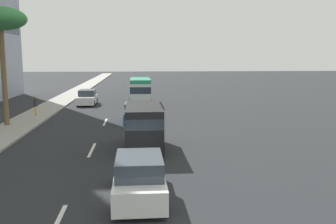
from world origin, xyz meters
TOP-DOWN VIEW (x-y plane):
  - ground_plane at (31.50, 0.00)m, footprint 198.00×198.00m
  - sidewalk_right at (31.50, 6.53)m, footprint 162.00×2.99m
  - lane_stripe_mid at (15.05, 0.00)m, footprint 3.20×0.16m
  - lane_stripe_far at (24.20, 0.00)m, footprint 3.20×0.16m
  - minibus_lead at (36.50, -3.03)m, footprint 6.44×2.41m
  - van_second at (14.85, -3.00)m, footprint 4.93×2.15m
  - car_third at (7.51, -2.68)m, footprint 4.51×1.93m
  - car_fourth at (23.76, -2.48)m, footprint 4.19×1.84m
  - car_fifth at (35.52, 2.90)m, footprint 4.22×1.95m
  - pedestrian_near_lamp at (27.13, 6.32)m, footprint 0.37×0.31m
  - palm_tree at (22.83, 7.36)m, footprint 3.82×3.82m

SIDE VIEW (x-z plane):
  - ground_plane at x=31.50m, z-range 0.00..0.00m
  - lane_stripe_mid at x=15.05m, z-range 0.00..0.01m
  - lane_stripe_far at x=24.20m, z-range 0.00..0.01m
  - sidewalk_right at x=31.50m, z-range 0.00..0.15m
  - car_fourth at x=23.76m, z-range -0.05..1.61m
  - car_third at x=7.51m, z-range -0.05..1.64m
  - car_fifth at x=35.52m, z-range -0.05..1.64m
  - pedestrian_near_lamp at x=27.13m, z-range 0.25..2.00m
  - van_second at x=14.85m, z-range 0.18..2.75m
  - minibus_lead at x=36.50m, z-range 0.14..3.00m
  - palm_tree at x=22.83m, z-range 3.53..12.37m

